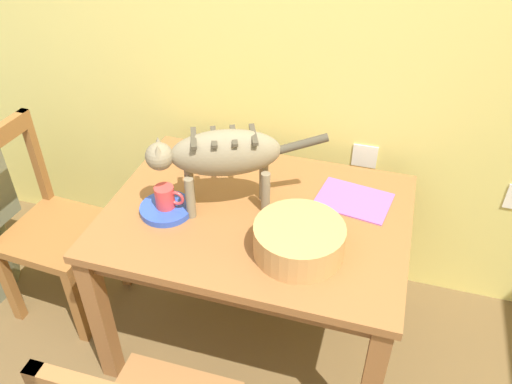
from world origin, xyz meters
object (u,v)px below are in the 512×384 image
object	(u,v)px
saucer_bowl	(166,209)
coffee_mug	(166,197)
dining_table	(256,230)
wooden_chair_near	(49,228)
wicker_basket	(299,239)
magazine	(353,200)
cat	(221,155)
book_stack	(206,159)

from	to	relation	value
saucer_bowl	coffee_mug	bearing A→B (deg)	0.00
dining_table	saucer_bowl	bearing A→B (deg)	-164.46
dining_table	wooden_chair_near	bearing A→B (deg)	-176.19
wicker_basket	magazine	bearing A→B (deg)	67.51
coffee_mug	wooden_chair_near	size ratio (longest dim) A/B	0.13
saucer_bowl	cat	bearing A→B (deg)	23.35
saucer_bowl	book_stack	bearing A→B (deg)	85.79
saucer_bowl	wooden_chair_near	world-z (taller)	wooden_chair_near
cat	coffee_mug	xyz separation A→B (m)	(-0.20, -0.09, -0.17)
wooden_chair_near	magazine	bearing A→B (deg)	104.13
cat	wicker_basket	world-z (taller)	cat
cat	wooden_chair_near	bearing A→B (deg)	70.70
saucer_bowl	coffee_mug	world-z (taller)	coffee_mug
wicker_basket	wooden_chair_near	xyz separation A→B (m)	(-1.18, 0.11, -0.33)
wicker_basket	wooden_chair_near	world-z (taller)	wooden_chair_near
coffee_mug	magazine	bearing A→B (deg)	21.94
wicker_basket	coffee_mug	bearing A→B (deg)	171.84
book_stack	wicker_basket	world-z (taller)	wicker_basket
magazine	book_stack	xyz separation A→B (m)	(-0.67, 0.08, 0.02)
dining_table	magazine	bearing A→B (deg)	27.34
cat	wooden_chair_near	xyz separation A→B (m)	(-0.84, -0.06, -0.51)
book_stack	wooden_chair_near	bearing A→B (deg)	-153.26
magazine	book_stack	bearing A→B (deg)	-178.09
cat	wicker_basket	xyz separation A→B (m)	(0.34, -0.17, -0.18)
cat	saucer_bowl	xyz separation A→B (m)	(-0.21, -0.09, -0.23)
book_stack	saucer_bowl	bearing A→B (deg)	-94.21
saucer_bowl	coffee_mug	xyz separation A→B (m)	(0.00, 0.00, 0.06)
cat	book_stack	size ratio (longest dim) A/B	3.41
wooden_chair_near	coffee_mug	bearing A→B (deg)	90.82
dining_table	coffee_mug	distance (m)	0.39
magazine	wooden_chair_near	xyz separation A→B (m)	(-1.33, -0.25, -0.27)
cat	book_stack	xyz separation A→B (m)	(-0.18, 0.27, -0.22)
coffee_mug	wicker_basket	world-z (taller)	wicker_basket
book_stack	wicker_basket	distance (m)	0.69
magazine	saucer_bowl	bearing A→B (deg)	-149.26
coffee_mug	wooden_chair_near	world-z (taller)	wooden_chair_near
saucer_bowl	wicker_basket	distance (m)	0.56
dining_table	saucer_bowl	xyz separation A→B (m)	(-0.34, -0.09, 0.10)
magazine	wicker_basket	distance (m)	0.39
cat	book_stack	distance (m)	0.40
magazine	wooden_chair_near	world-z (taller)	wooden_chair_near
cat	coffee_mug	bearing A→B (deg)	90.42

